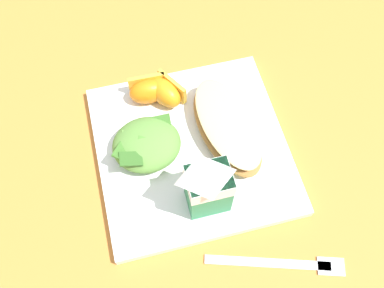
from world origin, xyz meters
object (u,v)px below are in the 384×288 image
object	(u,v)px
orange_wedge_front	(166,92)
orange_wedge_middle	(148,90)
white_plate	(192,149)
cheesy_pizza_bread	(227,127)
milk_carton	(205,186)
green_salad_pile	(146,144)
metal_fork	(287,264)

from	to	relation	value
orange_wedge_front	orange_wedge_middle	distance (m)	0.03
white_plate	orange_wedge_front	bearing A→B (deg)	-78.69
cheesy_pizza_bread	milk_carton	xyz separation A→B (m)	(0.06, 0.10, 0.04)
white_plate	cheesy_pizza_bread	world-z (taller)	cheesy_pizza_bread
green_salad_pile	metal_fork	distance (m)	0.25
green_salad_pile	orange_wedge_middle	world-z (taller)	green_salad_pile
milk_carton	metal_fork	size ratio (longest dim) A/B	0.60
cheesy_pizza_bread	orange_wedge_front	xyz separation A→B (m)	(0.07, -0.08, 0.00)
cheesy_pizza_bread	milk_carton	bearing A→B (deg)	57.97
orange_wedge_front	metal_fork	xyz separation A→B (m)	(-0.10, 0.29, -0.03)
cheesy_pizza_bread	green_salad_pile	xyz separation A→B (m)	(0.12, 0.00, 0.00)
white_plate	green_salad_pile	world-z (taller)	green_salad_pile
milk_carton	metal_fork	distance (m)	0.16
orange_wedge_middle	metal_fork	world-z (taller)	orange_wedge_middle
milk_carton	metal_fork	world-z (taller)	milk_carton
milk_carton	orange_wedge_front	size ratio (longest dim) A/B	1.57
white_plate	milk_carton	bearing A→B (deg)	86.72
green_salad_pile	milk_carton	distance (m)	0.12
orange_wedge_middle	metal_fork	xyz separation A→B (m)	(-0.13, 0.30, -0.03)
cheesy_pizza_bread	orange_wedge_middle	xyz separation A→B (m)	(0.10, -0.09, 0.00)
milk_carton	green_salad_pile	bearing A→B (deg)	-58.28
white_plate	orange_wedge_front	distance (m)	0.10
orange_wedge_middle	orange_wedge_front	bearing A→B (deg)	160.51
orange_wedge_front	metal_fork	size ratio (longest dim) A/B	0.38
orange_wedge_middle	metal_fork	size ratio (longest dim) A/B	0.33
white_plate	orange_wedge_front	world-z (taller)	orange_wedge_front
white_plate	green_salad_pile	size ratio (longest dim) A/B	2.76
cheesy_pizza_bread	orange_wedge_middle	size ratio (longest dim) A/B	2.96
cheesy_pizza_bread	metal_fork	xyz separation A→B (m)	(-0.03, 0.21, -0.03)
white_plate	milk_carton	size ratio (longest dim) A/B	2.55
cheesy_pizza_bread	orange_wedge_front	distance (m)	0.11
cheesy_pizza_bread	green_salad_pile	size ratio (longest dim) A/B	1.78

